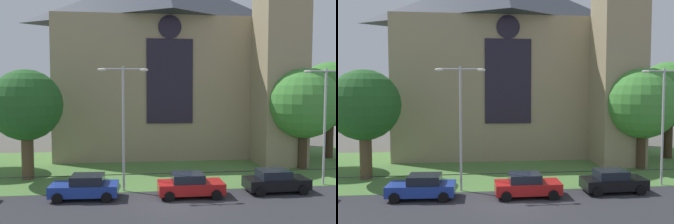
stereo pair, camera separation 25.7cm
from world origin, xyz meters
TOP-DOWN VIEW (x-y plane):
  - ground at (0.00, 10.00)m, footprint 160.00×160.00m
  - road_asphalt at (0.00, -2.00)m, footprint 120.00×8.00m
  - grass_verge at (0.00, 8.00)m, footprint 120.00×20.00m
  - church_building at (1.73, 17.05)m, footprint 23.20×16.20m
  - iron_railing at (0.95, 2.50)m, footprint 30.08×0.07m
  - tree_right_far at (17.24, 11.80)m, footprint 6.50×6.50m
  - tree_right_near at (12.19, 7.48)m, footprint 6.08×6.08m
  - tree_left_near at (-10.68, 6.44)m, footprint 5.45×5.45m
  - streetlamp_near at (-3.26, 2.40)m, footprint 3.37×0.26m
  - streetlamp_far at (11.10, 2.40)m, footprint 3.37×0.26m
  - parked_car_blue at (-5.65, 1.00)m, footprint 4.28×2.18m
  - parked_car_red at (0.99, 0.69)m, footprint 4.21×2.04m
  - parked_car_black at (6.87, 1.04)m, footprint 4.24×2.11m

SIDE VIEW (x-z plane):
  - ground at x=0.00m, z-range 0.00..0.00m
  - grass_verge at x=0.00m, z-range 0.00..0.01m
  - road_asphalt at x=0.00m, z-range 0.00..0.01m
  - parked_car_blue at x=-5.65m, z-range -0.01..1.50m
  - parked_car_red at x=0.99m, z-range -0.01..1.50m
  - parked_car_black at x=6.87m, z-range -0.01..1.50m
  - iron_railing at x=0.95m, z-range 0.41..1.53m
  - streetlamp_far at x=11.10m, z-range 1.13..9.54m
  - streetlamp_near at x=-3.26m, z-range 1.13..9.58m
  - tree_left_near at x=-10.68m, z-range 1.43..9.88m
  - tree_right_near at x=12.19m, z-range 1.31..10.07m
  - tree_right_far at x=17.24m, z-range 1.55..11.25m
  - church_building at x=1.73m, z-range -2.73..23.27m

